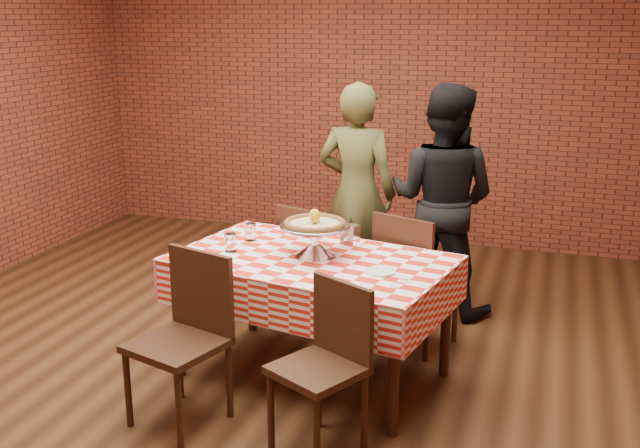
# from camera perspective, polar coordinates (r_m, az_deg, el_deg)

# --- Properties ---
(ground) EXTENTS (6.00, 6.00, 0.00)m
(ground) POSITION_cam_1_polar(r_m,az_deg,el_deg) (4.81, -5.27, -10.74)
(ground) COLOR black
(ground) RESTS_ON ground
(back_wall) EXTENTS (5.50, 0.00, 5.50)m
(back_wall) POSITION_cam_1_polar(r_m,az_deg,el_deg) (7.19, 3.96, 10.22)
(back_wall) COLOR maroon
(back_wall) RESTS_ON ground
(table) EXTENTS (1.72, 1.23, 0.75)m
(table) POSITION_cam_1_polar(r_m,az_deg,el_deg) (4.54, -0.60, -7.15)
(table) COLOR #371F14
(table) RESTS_ON ground
(tablecloth) EXTENTS (1.76, 1.27, 0.27)m
(tablecloth) POSITION_cam_1_polar(r_m,az_deg,el_deg) (4.45, -0.61, -4.20)
(tablecloth) COLOR red
(tablecloth) RESTS_ON table
(pizza_stand) EXTENTS (0.45, 0.45, 0.19)m
(pizza_stand) POSITION_cam_1_polar(r_m,az_deg,el_deg) (4.40, -0.40, -1.27)
(pizza_stand) COLOR silver
(pizza_stand) RESTS_ON tablecloth
(pizza) EXTENTS (0.39, 0.39, 0.03)m
(pizza) POSITION_cam_1_polar(r_m,az_deg,el_deg) (4.37, -0.40, -0.01)
(pizza) COLOR beige
(pizza) RESTS_ON pizza_stand
(lemon) EXTENTS (0.07, 0.07, 0.09)m
(lemon) POSITION_cam_1_polar(r_m,az_deg,el_deg) (4.36, -0.40, 0.61)
(lemon) COLOR yellow
(lemon) RESTS_ON pizza
(water_glass_left) EXTENTS (0.08, 0.08, 0.11)m
(water_glass_left) POSITION_cam_1_polar(r_m,az_deg,el_deg) (4.53, -6.84, -1.41)
(water_glass_left) COLOR white
(water_glass_left) RESTS_ON tablecloth
(water_glass_right) EXTENTS (0.08, 0.08, 0.11)m
(water_glass_right) POSITION_cam_1_polar(r_m,az_deg,el_deg) (4.74, -5.30, -0.59)
(water_glass_right) COLOR white
(water_glass_right) RESTS_ON tablecloth
(side_plate) EXTENTS (0.20, 0.20, 0.01)m
(side_plate) POSITION_cam_1_polar(r_m,az_deg,el_deg) (4.16, 4.62, -3.62)
(side_plate) COLOR white
(side_plate) RESTS_ON tablecloth
(sweetener_packet_a) EXTENTS (0.06, 0.04, 0.00)m
(sweetener_packet_a) POSITION_cam_1_polar(r_m,az_deg,el_deg) (3.96, 5.80, -4.73)
(sweetener_packet_a) COLOR white
(sweetener_packet_a) RESTS_ON tablecloth
(sweetener_packet_b) EXTENTS (0.06, 0.04, 0.00)m
(sweetener_packet_b) POSITION_cam_1_polar(r_m,az_deg,el_deg) (4.03, 6.28, -4.37)
(sweetener_packet_b) COLOR white
(sweetener_packet_b) RESTS_ON tablecloth
(condiment_caddy) EXTENTS (0.11, 0.10, 0.14)m
(condiment_caddy) POSITION_cam_1_polar(r_m,az_deg,el_deg) (4.60, 2.29, -0.89)
(condiment_caddy) COLOR silver
(condiment_caddy) RESTS_ON tablecloth
(chair_near_left) EXTENTS (0.55, 0.55, 0.92)m
(chair_near_left) POSITION_cam_1_polar(r_m,az_deg,el_deg) (4.08, -10.84, -8.89)
(chair_near_left) COLOR #371F14
(chair_near_left) RESTS_ON ground
(chair_near_right) EXTENTS (0.53, 0.53, 0.87)m
(chair_near_right) POSITION_cam_1_polar(r_m,az_deg,el_deg) (3.76, -0.19, -11.26)
(chair_near_right) COLOR #371F14
(chair_near_right) RESTS_ON ground
(chair_far_left) EXTENTS (0.50, 0.50, 0.88)m
(chair_far_left) POSITION_cam_1_polar(r_m,az_deg,el_deg) (5.26, -0.25, -3.09)
(chair_far_left) COLOR #371F14
(chair_far_left) RESTS_ON ground
(chair_far_right) EXTENTS (0.56, 0.56, 0.92)m
(chair_far_right) POSITION_cam_1_polar(r_m,az_deg,el_deg) (4.97, 7.42, -4.15)
(chair_far_right) COLOR #371F14
(chair_far_right) RESTS_ON ground
(diner_olive) EXTENTS (0.63, 0.43, 1.66)m
(diner_olive) POSITION_cam_1_polar(r_m,az_deg,el_deg) (5.67, 2.82, 2.39)
(diner_olive) COLOR #4C4E27
(diner_olive) RESTS_ON ground
(diner_black) EXTENTS (0.92, 0.78, 1.68)m
(diner_black) POSITION_cam_1_polar(r_m,az_deg,el_deg) (5.49, 9.29, 1.82)
(diner_black) COLOR black
(diner_black) RESTS_ON ground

